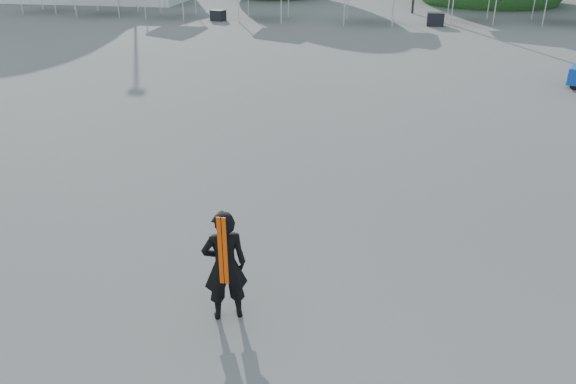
# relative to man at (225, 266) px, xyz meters

# --- Properties ---
(ground) EXTENTS (120.00, 120.00, 0.00)m
(ground) POSITION_rel_man_xyz_m (0.75, 2.15, -0.90)
(ground) COLOR #474442
(ground) RESTS_ON ground
(man) EXTENTS (0.77, 0.65, 1.80)m
(man) POSITION_rel_man_xyz_m (0.00, 0.00, 0.00)
(man) COLOR black
(man) RESTS_ON ground
(crate_west) EXTENTS (0.98, 0.86, 0.65)m
(crate_west) POSITION_rel_man_xyz_m (-8.42, 28.68, -0.58)
(crate_west) COLOR black
(crate_west) RESTS_ON ground
(crate_mid) EXTENTS (1.01, 0.80, 0.76)m
(crate_mid) POSITION_rel_man_xyz_m (4.93, 28.89, -0.52)
(crate_mid) COLOR black
(crate_mid) RESTS_ON ground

